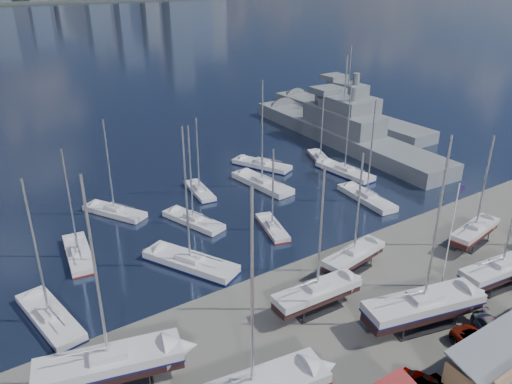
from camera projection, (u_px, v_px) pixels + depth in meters
ground at (381, 293)px, 52.67m from camera, size 1400.00×1400.00×0.00m
sailboat_cradle_0 at (110, 364)px, 40.20m from camera, size 12.16×6.15×18.71m
sailboat_cradle_2 at (317, 293)px, 49.36m from camera, size 9.49×3.02×15.37m
sailboat_cradle_3 at (423, 306)px, 47.13m from camera, size 12.39×6.12×19.04m
sailboat_cradle_4 at (354, 255)px, 55.90m from camera, size 8.84×3.68×14.14m
sailboat_cradle_5 at (501, 270)px, 53.08m from camera, size 10.25×3.95×16.13m
sailboat_cradle_6 at (475, 231)px, 61.20m from camera, size 8.96×3.82×14.17m
sailboat_moored_0 at (50, 319)px, 48.32m from camera, size 4.51×10.86×15.75m
sailboat_moored_1 at (79, 255)px, 59.22m from camera, size 3.96×9.76×14.17m
sailboat_moored_2 at (115, 212)px, 69.51m from camera, size 6.93×9.55×14.29m
sailboat_moored_3 at (191, 264)px, 57.37m from camera, size 8.20×11.91×17.48m
sailboat_moored_4 at (193, 221)px, 67.06m from camera, size 5.32×9.84×14.32m
sailboat_moored_5 at (200, 191)px, 76.14m from camera, size 3.40×8.55×12.43m
sailboat_moored_6 at (272, 228)px, 65.39m from camera, size 4.21×8.13×11.71m
sailboat_moored_7 at (262, 185)px, 78.53m from camera, size 4.46×11.84×17.46m
sailboat_moored_8 at (262, 166)px, 86.11m from camera, size 7.06×10.79×15.73m
sailboat_moored_9 at (366, 199)px, 73.64m from camera, size 4.00×10.73×15.83m
sailboat_moored_10 at (345, 173)px, 83.26m from camera, size 3.90×11.14×16.34m
sailboat_moored_11 at (320, 159)px, 89.08m from camera, size 5.54×8.93×12.95m
naval_ship_east at (342, 134)px, 98.52m from camera, size 11.42×51.53×18.60m
naval_ship_west at (346, 113)px, 112.63m from camera, size 7.41×45.02×18.05m
car_c at (482, 347)px, 43.98m from camera, size 3.52×6.06×1.58m
car_d at (494, 331)px, 46.00m from camera, size 4.07×5.66×1.52m
flagpole at (452, 230)px, 50.71m from camera, size 1.08×0.12×12.22m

